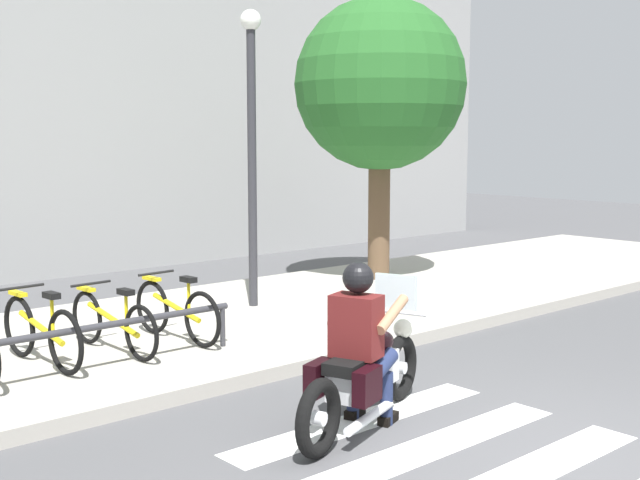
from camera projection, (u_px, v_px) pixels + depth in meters
The scene contains 13 objects.
ground_plane at pixel (550, 462), 6.17m from camera, with size 48.00×48.00×0.00m, color #4C4C4F.
sidewalk at pixel (181, 332), 10.02m from camera, with size 24.00×4.40×0.15m, color #A8A399.
crosswalk_stripe_2 at pixel (517, 477), 5.88m from camera, with size 2.80×0.40×0.01m, color white.
crosswalk_stripe_3 at pixel (432, 446), 6.48m from camera, with size 2.80×0.40×0.01m, color white.
crosswalk_stripe_4 at pixel (362, 420), 7.07m from camera, with size 2.80×0.40×0.01m, color white.
motorcycle at pixel (365, 374), 6.91m from camera, with size 2.11×0.96×1.21m.
rider at pixel (360, 333), 6.80m from camera, with size 0.74×0.67×1.43m.
bicycle_1 at pixel (41, 331), 8.19m from camera, with size 0.48×1.61×0.78m.
bicycle_2 at pixel (113, 322), 8.72m from camera, with size 0.48×1.67×0.72m.
bicycle_3 at pixel (176, 311), 9.23m from camera, with size 0.48×1.58×0.76m.
bike_rack at pixel (103, 330), 8.04m from camera, with size 2.96×0.07×0.49m.
street_lamp at pixel (252, 133), 10.94m from camera, with size 0.28×0.28×4.13m.
tree_near_rack at pixel (380, 86), 13.03m from camera, with size 2.76×2.76×4.69m.
Camera 1 is at (-5.22, -3.27, 2.44)m, focal length 45.75 mm.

